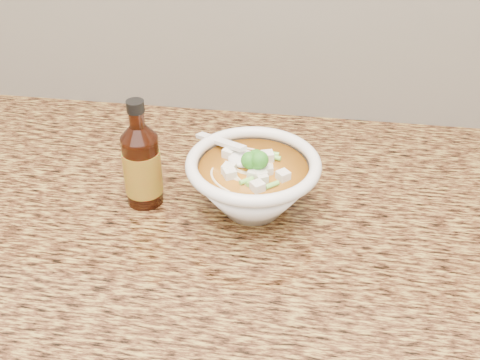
# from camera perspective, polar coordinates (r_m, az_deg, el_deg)

# --- Properties ---
(counter_slab) EXTENTS (4.00, 0.68, 0.04)m
(counter_slab) POSITION_cam_1_polar(r_m,az_deg,el_deg) (0.96, -3.28, -3.17)
(counter_slab) COLOR olive
(counter_slab) RESTS_ON cabinet
(soup_bowl) EXTENTS (0.21, 0.20, 0.11)m
(soup_bowl) POSITION_cam_1_polar(r_m,az_deg,el_deg) (0.91, 1.24, -0.35)
(soup_bowl) COLOR white
(soup_bowl) RESTS_ON counter_slab
(hot_sauce_bottle) EXTENTS (0.08, 0.08, 0.18)m
(hot_sauce_bottle) POSITION_cam_1_polar(r_m,az_deg,el_deg) (0.93, -9.28, 1.36)
(hot_sauce_bottle) COLOR #371207
(hot_sauce_bottle) RESTS_ON counter_slab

